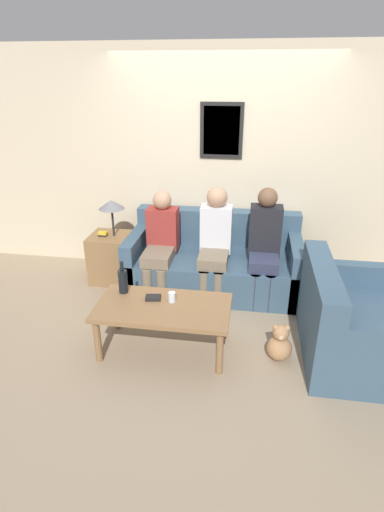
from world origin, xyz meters
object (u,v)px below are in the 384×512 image
at_px(person_right, 265,242).
at_px(coffee_table, 163,311).
at_px(teddy_bear, 280,344).
at_px(person_middle, 215,239).
at_px(couch_side, 355,326).
at_px(wine_bottle, 123,281).
at_px(drinking_glass, 172,297).
at_px(couch_main, 214,263).
at_px(person_left, 161,240).

bearing_deg(person_right, coffee_table, -127.90).
distance_m(coffee_table, teddy_bear, 1.04).
relative_size(person_middle, teddy_bear, 3.46).
relative_size(couch_side, person_right, 1.00).
xyz_separation_m(coffee_table, wine_bottle, (-0.41, 0.18, 0.18)).
distance_m(person_middle, teddy_bear, 1.40).
bearing_deg(wine_bottle, drinking_glass, -11.53).
xyz_separation_m(coffee_table, teddy_bear, (1.02, 0.01, -0.24)).
bearing_deg(couch_main, wine_bottle, -123.66).
bearing_deg(wine_bottle, couch_side, 0.35).
bearing_deg(teddy_bear, person_left, 139.73).
distance_m(drinking_glass, person_right, 1.31).
xyz_separation_m(couch_main, couch_side, (1.33, -1.08, 0.00)).
height_order(wine_bottle, teddy_bear, wine_bottle).
distance_m(wine_bottle, person_middle, 1.21).
height_order(couch_main, teddy_bear, couch_main).
xyz_separation_m(wine_bottle, person_middle, (0.74, 0.95, 0.07)).
relative_size(couch_main, drinking_glass, 21.29).
xyz_separation_m(coffee_table, drinking_glass, (0.06, 0.08, 0.10)).
bearing_deg(coffee_table, person_left, 103.64).
height_order(couch_main, wine_bottle, couch_main).
relative_size(wine_bottle, person_middle, 0.26).
height_order(wine_bottle, person_middle, person_middle).
height_order(person_left, person_middle, person_middle).
distance_m(couch_side, teddy_bear, 0.67).
bearing_deg(couch_main, person_middle, -84.54).
xyz_separation_m(coffee_table, person_middle, (0.33, 1.13, 0.25)).
bearing_deg(drinking_glass, wine_bottle, 168.47).
height_order(wine_bottle, person_left, person_left).
distance_m(couch_main, wine_bottle, 1.34).
relative_size(couch_side, drinking_glass, 13.37).
distance_m(person_left, teddy_bear, 1.74).
relative_size(coffee_table, wine_bottle, 3.73).
distance_m(couch_main, person_left, 0.69).
relative_size(wine_bottle, person_right, 0.26).
bearing_deg(wine_bottle, couch_main, 56.34).
distance_m(coffee_table, person_right, 1.43).
bearing_deg(person_middle, teddy_bear, -58.51).
xyz_separation_m(coffee_table, person_left, (-0.27, 1.10, 0.21)).
bearing_deg(couch_side, coffee_table, 96.51).
xyz_separation_m(couch_main, drinking_glass, (-0.26, -1.19, 0.21)).
bearing_deg(couch_side, person_left, 64.58).
relative_size(wine_bottle, drinking_glass, 3.46).
distance_m(couch_main, coffee_table, 1.31).
bearing_deg(person_left, person_right, 0.55).
xyz_separation_m(couch_side, teddy_bear, (-0.63, -0.18, -0.14)).
relative_size(couch_main, person_left, 1.71).
bearing_deg(person_left, couch_side, -25.42).
bearing_deg(person_right, teddy_bear, -82.06).
height_order(couch_side, person_left, person_left).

